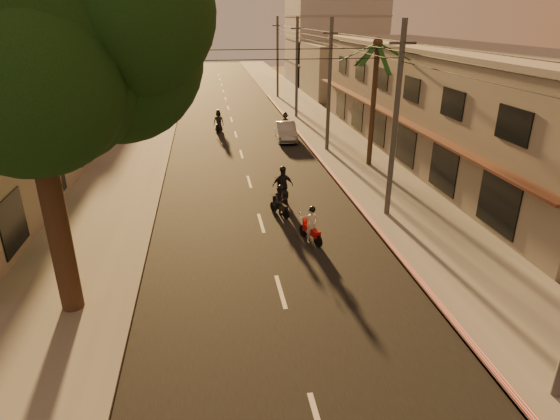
# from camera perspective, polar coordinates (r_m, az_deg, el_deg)

# --- Properties ---
(ground) EXTENTS (160.00, 160.00, 0.00)m
(ground) POSITION_cam_1_polar(r_m,az_deg,el_deg) (15.26, 1.28, -13.95)
(ground) COLOR #383023
(ground) RESTS_ON ground
(road) EXTENTS (10.00, 140.00, 0.02)m
(road) POSITION_cam_1_polar(r_m,az_deg,el_deg) (33.39, -4.73, 6.80)
(road) COLOR black
(road) RESTS_ON ground
(sidewalk_right) EXTENTS (5.00, 140.00, 0.12)m
(sidewalk_right) POSITION_cam_1_polar(r_m,az_deg,el_deg) (34.68, 7.82, 7.36)
(sidewalk_right) COLOR slate
(sidewalk_right) RESTS_ON ground
(sidewalk_left) EXTENTS (5.00, 140.00, 0.12)m
(sidewalk_left) POSITION_cam_1_polar(r_m,az_deg,el_deg) (33.72, -17.61, 6.05)
(sidewalk_left) COLOR slate
(sidewalk_left) RESTS_ON ground
(curb_stripe) EXTENTS (0.20, 60.00, 0.20)m
(curb_stripe) POSITION_cam_1_polar(r_m,az_deg,el_deg) (29.43, 6.01, 4.74)
(curb_stripe) COLOR red
(curb_stripe) RESTS_ON ground
(shophouse_row) EXTENTS (8.80, 34.20, 7.30)m
(shophouse_row) POSITION_cam_1_polar(r_m,az_deg,el_deg) (34.55, 19.67, 12.32)
(shophouse_row) COLOR gray
(shophouse_row) RESTS_ON ground
(broadleaf_tree) EXTENTS (9.60, 8.70, 12.10)m
(broadleaf_tree) POSITION_cam_1_polar(r_m,az_deg,el_deg) (14.88, -27.48, 17.89)
(broadleaf_tree) COLOR black
(broadleaf_tree) RESTS_ON ground
(palm_tree) EXTENTS (5.00, 5.00, 8.20)m
(palm_tree) POSITION_cam_1_polar(r_m,az_deg,el_deg) (29.91, 11.77, 18.50)
(palm_tree) COLOR black
(palm_tree) RESTS_ON ground
(utility_poles) EXTENTS (1.20, 48.26, 9.00)m
(utility_poles) POSITION_cam_1_polar(r_m,az_deg,el_deg) (33.23, 6.17, 18.13)
(utility_poles) COLOR #38383A
(utility_poles) RESTS_ON ground
(filler_right) EXTENTS (8.00, 14.00, 6.00)m
(filler_right) POSITION_cam_1_polar(r_m,az_deg,el_deg) (59.62, 7.31, 16.63)
(filler_right) COLOR gray
(filler_right) RESTS_ON ground
(filler_left_near) EXTENTS (8.00, 14.00, 4.40)m
(filler_left_near) POSITION_cam_1_polar(r_m,az_deg,el_deg) (48.03, -23.53, 12.60)
(filler_left_near) COLOR gray
(filler_left_near) RESTS_ON ground
(filler_left_far) EXTENTS (8.00, 14.00, 7.00)m
(filler_left_far) POSITION_cam_1_polar(r_m,az_deg,el_deg) (65.37, -20.03, 16.47)
(filler_left_far) COLOR gray
(filler_left_far) RESTS_ON ground
(scooter_red) EXTENTS (0.92, 1.63, 1.67)m
(scooter_red) POSITION_cam_1_polar(r_m,az_deg,el_deg) (20.08, 3.87, -1.96)
(scooter_red) COLOR black
(scooter_red) RESTS_ON ground
(scooter_mid_a) EXTENTS (1.15, 1.50, 1.58)m
(scooter_mid_a) POSITION_cam_1_polar(r_m,az_deg,el_deg) (22.71, 0.02, 1.03)
(scooter_mid_a) COLOR black
(scooter_mid_a) RESTS_ON ground
(scooter_mid_b) EXTENTS (1.16, 2.02, 1.99)m
(scooter_mid_b) POSITION_cam_1_polar(r_m,az_deg,el_deg) (24.28, 0.33, 2.91)
(scooter_mid_b) COLOR black
(scooter_mid_b) RESTS_ON ground
(scooter_far_a) EXTENTS (1.00, 1.88, 1.85)m
(scooter_far_a) POSITION_cam_1_polar(r_m,az_deg,el_deg) (40.12, -7.50, 10.59)
(scooter_far_a) COLOR black
(scooter_far_a) RESTS_ON ground
(scooter_far_b) EXTENTS (1.49, 1.56, 1.67)m
(scooter_far_b) POSITION_cam_1_polar(r_m,az_deg,el_deg) (39.82, 0.65, 10.60)
(scooter_far_b) COLOR black
(scooter_far_b) RESTS_ON ground
(parked_car) EXTENTS (1.93, 4.35, 1.38)m
(parked_car) POSITION_cam_1_polar(r_m,az_deg,el_deg) (37.13, 0.72, 9.58)
(parked_car) COLOR gray
(parked_car) RESTS_ON ground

